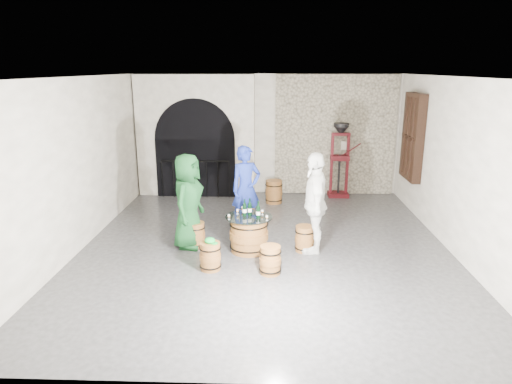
{
  "coord_description": "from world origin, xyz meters",
  "views": [
    {
      "loc": [
        0.12,
        -8.27,
        3.36
      ],
      "look_at": [
        -0.18,
        0.16,
        1.05
      ],
      "focal_mm": 32.0,
      "sensor_mm": 36.0,
      "label": 1
    }
  ],
  "objects_px": {
    "corking_press": "(340,154)",
    "person_white": "(315,203)",
    "wine_bottle_center": "(258,211)",
    "person_green": "(188,201)",
    "barrel_table": "(249,234)",
    "wine_bottle_right": "(250,208)",
    "barrel_stool_far": "(247,221)",
    "barrel_stool_left": "(196,235)",
    "person_blue": "(246,189)",
    "side_barrel": "(274,192)",
    "barrel_stool_near_left": "(210,256)",
    "barrel_stool_right": "(305,239)",
    "wine_bottle_left": "(245,209)",
    "barrel_stool_near_right": "(270,260)"
  },
  "relations": [
    {
      "from": "barrel_table",
      "to": "person_blue",
      "type": "bearing_deg",
      "value": 95.65
    },
    {
      "from": "barrel_stool_far",
      "to": "side_barrel",
      "type": "bearing_deg",
      "value": 74.96
    },
    {
      "from": "wine_bottle_right",
      "to": "corking_press",
      "type": "height_order",
      "value": "corking_press"
    },
    {
      "from": "barrel_stool_right",
      "to": "person_blue",
      "type": "xyz_separation_m",
      "value": [
        -1.17,
        1.14,
        0.66
      ]
    },
    {
      "from": "person_green",
      "to": "barrel_stool_far",
      "type": "bearing_deg",
      "value": -38.51
    },
    {
      "from": "barrel_stool_near_left",
      "to": "side_barrel",
      "type": "distance_m",
      "value": 4.19
    },
    {
      "from": "barrel_stool_left",
      "to": "person_white",
      "type": "relative_size",
      "value": 0.26
    },
    {
      "from": "wine_bottle_center",
      "to": "wine_bottle_right",
      "type": "relative_size",
      "value": 1.0
    },
    {
      "from": "side_barrel",
      "to": "corking_press",
      "type": "bearing_deg",
      "value": 21.19
    },
    {
      "from": "barrel_stool_left",
      "to": "wine_bottle_right",
      "type": "xyz_separation_m",
      "value": [
        1.05,
        -0.09,
        0.57
      ]
    },
    {
      "from": "wine_bottle_center",
      "to": "barrel_stool_left",
      "type": "bearing_deg",
      "value": 167.46
    },
    {
      "from": "wine_bottle_center",
      "to": "wine_bottle_right",
      "type": "bearing_deg",
      "value": 132.64
    },
    {
      "from": "barrel_stool_near_right",
      "to": "corking_press",
      "type": "xyz_separation_m",
      "value": [
        1.8,
        4.84,
        0.9
      ]
    },
    {
      "from": "barrel_stool_far",
      "to": "corking_press",
      "type": "relative_size",
      "value": 0.25
    },
    {
      "from": "wine_bottle_left",
      "to": "side_barrel",
      "type": "distance_m",
      "value": 3.25
    },
    {
      "from": "barrel_table",
      "to": "barrel_stool_near_left",
      "type": "distance_m",
      "value": 1.05
    },
    {
      "from": "person_green",
      "to": "person_blue",
      "type": "distance_m",
      "value": 1.44
    },
    {
      "from": "person_white",
      "to": "side_barrel",
      "type": "height_order",
      "value": "person_white"
    },
    {
      "from": "barrel_stool_far",
      "to": "person_white",
      "type": "xyz_separation_m",
      "value": [
        1.32,
        -1.0,
        0.71
      ]
    },
    {
      "from": "person_blue",
      "to": "wine_bottle_center",
      "type": "xyz_separation_m",
      "value": [
        0.29,
        -1.28,
        -0.09
      ]
    },
    {
      "from": "barrel_table",
      "to": "barrel_stool_right",
      "type": "xyz_separation_m",
      "value": [
        1.05,
        0.04,
        -0.1
      ]
    },
    {
      "from": "barrel_stool_left",
      "to": "barrel_stool_near_right",
      "type": "distance_m",
      "value": 1.84
    },
    {
      "from": "barrel_stool_far",
      "to": "wine_bottle_center",
      "type": "relative_size",
      "value": 1.51
    },
    {
      "from": "corking_press",
      "to": "side_barrel",
      "type": "bearing_deg",
      "value": -158.82
    },
    {
      "from": "person_white",
      "to": "barrel_table",
      "type": "bearing_deg",
      "value": -86.31
    },
    {
      "from": "wine_bottle_center",
      "to": "barrel_stool_near_left",
      "type": "bearing_deg",
      "value": -136.83
    },
    {
      "from": "person_green",
      "to": "side_barrel",
      "type": "relative_size",
      "value": 3.1
    },
    {
      "from": "barrel_stool_left",
      "to": "side_barrel",
      "type": "xyz_separation_m",
      "value": [
        1.51,
        3.03,
        0.05
      ]
    },
    {
      "from": "person_blue",
      "to": "person_white",
      "type": "relative_size",
      "value": 0.95
    },
    {
      "from": "barrel_stool_far",
      "to": "person_green",
      "type": "bearing_deg",
      "value": -141.11
    },
    {
      "from": "person_white",
      "to": "wine_bottle_center",
      "type": "xyz_separation_m",
      "value": [
        -1.04,
        -0.14,
        -0.13
      ]
    },
    {
      "from": "barrel_stool_near_left",
      "to": "person_white",
      "type": "distance_m",
      "value": 2.16
    },
    {
      "from": "barrel_stool_left",
      "to": "person_blue",
      "type": "bearing_deg",
      "value": 47.59
    },
    {
      "from": "barrel_stool_far",
      "to": "wine_bottle_center",
      "type": "distance_m",
      "value": 1.31
    },
    {
      "from": "barrel_stool_left",
      "to": "corking_press",
      "type": "bearing_deg",
      "value": 48.77
    },
    {
      "from": "person_white",
      "to": "corking_press",
      "type": "xyz_separation_m",
      "value": [
        0.99,
        3.83,
        0.19
      ]
    },
    {
      "from": "barrel_stool_near_left",
      "to": "wine_bottle_right",
      "type": "height_order",
      "value": "wine_bottle_right"
    },
    {
      "from": "barrel_stool_right",
      "to": "person_white",
      "type": "relative_size",
      "value": 0.26
    },
    {
      "from": "person_white",
      "to": "wine_bottle_right",
      "type": "relative_size",
      "value": 5.84
    },
    {
      "from": "barrel_stool_right",
      "to": "wine_bottle_left",
      "type": "bearing_deg",
      "value": -179.87
    },
    {
      "from": "barrel_stool_far",
      "to": "wine_bottle_right",
      "type": "height_order",
      "value": "wine_bottle_right"
    },
    {
      "from": "person_blue",
      "to": "corking_press",
      "type": "distance_m",
      "value": 3.56
    },
    {
      "from": "barrel_stool_left",
      "to": "wine_bottle_center",
      "type": "distance_m",
      "value": 1.37
    },
    {
      "from": "barrel_stool_left",
      "to": "person_white",
      "type": "height_order",
      "value": "person_white"
    },
    {
      "from": "barrel_stool_near_right",
      "to": "wine_bottle_right",
      "type": "bearing_deg",
      "value": 110.65
    },
    {
      "from": "person_green",
      "to": "barrel_table",
      "type": "bearing_deg",
      "value": -86.67
    },
    {
      "from": "barrel_stool_left",
      "to": "person_green",
      "type": "bearing_deg",
      "value": 170.73
    },
    {
      "from": "barrel_stool_near_left",
      "to": "person_blue",
      "type": "height_order",
      "value": "person_blue"
    },
    {
      "from": "barrel_stool_left",
      "to": "barrel_stool_near_left",
      "type": "xyz_separation_m",
      "value": [
        0.42,
        -1.02,
        0.0
      ]
    },
    {
      "from": "corking_press",
      "to": "person_white",
      "type": "bearing_deg",
      "value": -104.51
    }
  ]
}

